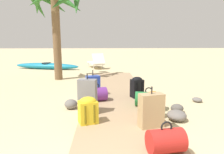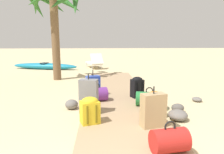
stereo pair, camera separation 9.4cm
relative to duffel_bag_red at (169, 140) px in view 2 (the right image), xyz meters
The scene contains 18 objects.
ground_plane 2.01m from the duffel_bag_red, 103.96° to the left, with size 60.00×60.00×0.00m, color #CCB789.
boardwalk 2.81m from the duffel_bag_red, 99.87° to the left, with size 1.62×8.30×0.08m, color tan.
duffel_bag_red is the anchor object (origin of this frame).
suitcase_tan 0.88m from the duffel_bag_red, 90.96° to the left, with size 0.45×0.31×0.71m.
duffel_bag_purple 2.71m from the duffel_bag_red, 111.83° to the left, with size 0.58×0.46×0.44m.
backpack_black 2.81m from the duffel_bag_red, 89.34° to the left, with size 0.35×0.33×0.53m.
backpack_yellow 1.56m from the duffel_bag_red, 135.15° to the left, with size 0.39×0.34×0.48m.
suitcase_blue 3.25m from the duffel_bag_red, 109.85° to the left, with size 0.40×0.31×0.68m.
backpack_orange 1.48m from the duffel_bag_red, 84.36° to the left, with size 0.31×0.25×0.48m.
duffel_bag_green 2.06m from the duffel_bag_red, 84.97° to the left, with size 0.64×0.44×0.43m.
suitcase_grey 2.01m from the duffel_bag_red, 125.00° to the left, with size 0.40×0.26×0.81m.
palm_tree_far_left 6.79m from the duffel_bag_red, 113.98° to the left, with size 2.20×2.17×3.49m.
lounge_chair 9.13m from the duffel_bag_red, 97.61° to the left, with size 1.03×1.64×0.80m.
kayak 9.58m from the duffel_bag_red, 113.03° to the left, with size 3.51×1.41×0.33m.
rock_right_near 3.03m from the duffel_bag_red, 59.57° to the left, with size 0.22×0.26×0.11m, color slate.
rock_left_near 2.68m from the duffel_bag_red, 125.76° to the left, with size 0.29×0.30×0.21m, color slate.
rock_right_far 1.49m from the duffel_bag_red, 66.25° to the left, with size 0.37×0.41×0.20m, color slate.
rock_right_mid 1.99m from the duffel_bag_red, 67.43° to the left, with size 0.23×0.27×0.18m, color #5B5651.
Camera 2 is at (-0.43, -1.35, 1.59)m, focal length 35.82 mm.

